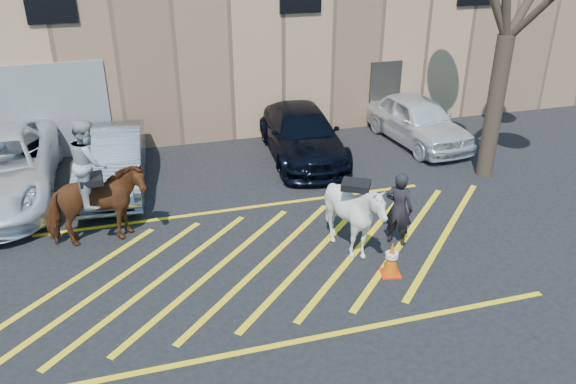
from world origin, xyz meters
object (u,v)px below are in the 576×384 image
object	(u,v)px
saddled_white	(354,215)
car_blue_suv	(302,134)
car_silver_sedan	(112,160)
car_white_suv	(417,120)
mounted_bay	(94,196)
traffic_cone	(392,258)
handler	(399,209)

from	to	relation	value
saddled_white	car_blue_suv	bearing A→B (deg)	83.73
car_silver_sedan	saddled_white	distance (m)	6.84
car_blue_suv	car_white_suv	bearing A→B (deg)	6.42
car_blue_suv	car_white_suv	xyz separation A→B (m)	(3.85, 0.13, 0.02)
car_white_suv	mounted_bay	distance (m)	10.27
car_silver_sedan	traffic_cone	xyz separation A→B (m)	(5.21, -5.84, -0.39)
car_silver_sedan	handler	size ratio (longest dim) A/B	2.75
car_white_suv	mounted_bay	world-z (taller)	mounted_bay
car_blue_suv	traffic_cone	world-z (taller)	car_blue_suv
traffic_cone	car_white_suv	bearing A→B (deg)	58.59
car_silver_sedan	car_blue_suv	size ratio (longest dim) A/B	0.93
car_blue_suv	mounted_bay	bearing A→B (deg)	-143.47
car_blue_suv	saddled_white	size ratio (longest dim) A/B	2.32
handler	traffic_cone	bearing A→B (deg)	104.02
car_blue_suv	car_white_suv	world-z (taller)	car_white_suv
car_silver_sedan	car_blue_suv	distance (m)	5.43
handler	car_silver_sedan	bearing A→B (deg)	5.90
mounted_bay	car_silver_sedan	bearing A→B (deg)	83.73
handler	car_blue_suv	bearing A→B (deg)	-40.01
car_white_suv	traffic_cone	size ratio (longest dim) A/B	5.91
car_blue_suv	saddled_white	bearing A→B (deg)	-91.79
car_blue_suv	saddled_white	world-z (taller)	saddled_white
mounted_bay	traffic_cone	bearing A→B (deg)	-27.50
car_white_suv	saddled_white	bearing A→B (deg)	-133.31
car_blue_suv	car_silver_sedan	bearing A→B (deg)	-168.97
car_silver_sedan	traffic_cone	distance (m)	7.84
traffic_cone	car_blue_suv	bearing A→B (deg)	88.43
saddled_white	traffic_cone	size ratio (longest dim) A/B	2.90
mounted_bay	saddled_white	size ratio (longest dim) A/B	1.33
car_silver_sedan	saddled_white	world-z (taller)	saddled_white
saddled_white	handler	bearing A→B (deg)	6.73
car_blue_suv	handler	world-z (taller)	handler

